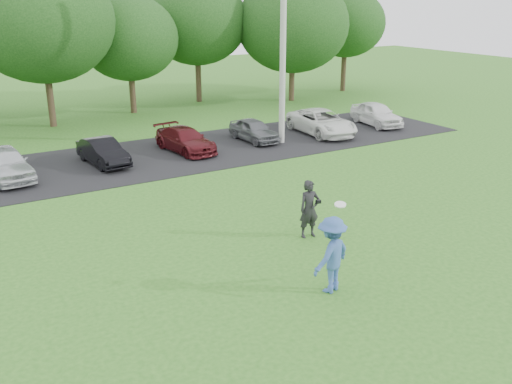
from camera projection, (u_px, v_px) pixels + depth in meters
ground at (327, 281)px, 14.23m from camera, size 100.00×100.00×0.00m
parking_lot at (145, 158)px, 24.78m from camera, size 32.00×6.50×0.03m
utility_pole at (283, 29)px, 25.65m from camera, size 0.28×0.28×10.52m
frisbee_player at (331, 255)px, 13.47m from camera, size 1.38×1.06×2.27m
camera_bystander at (309, 209)px, 16.55m from camera, size 0.67×0.48×1.73m
parked_cars at (155, 144)px, 24.70m from camera, size 28.39×4.55×1.25m
tree_row at (104, 29)px, 31.82m from camera, size 42.39×9.85×8.64m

